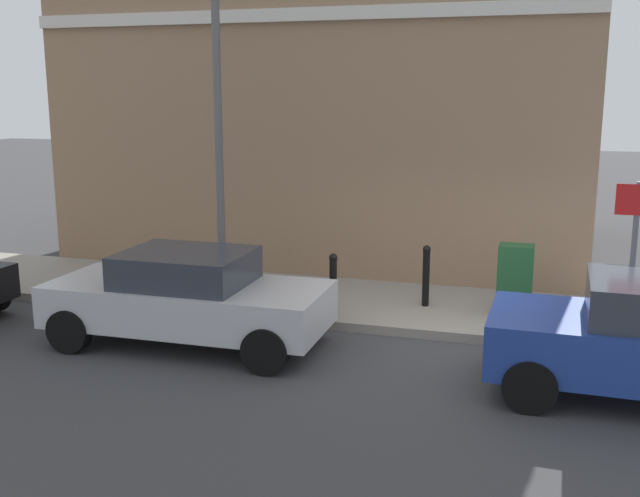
{
  "coord_description": "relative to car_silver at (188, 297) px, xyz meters",
  "views": [
    {
      "loc": [
        -10.32,
        -1.15,
        3.69
      ],
      "look_at": [
        0.94,
        2.28,
        1.2
      ],
      "focal_mm": 41.88,
      "sensor_mm": 36.0,
      "label": 1
    }
  ],
  "objects": [
    {
      "name": "ground",
      "position": [
        0.78,
        -3.78,
        -0.73
      ],
      "size": [
        80.0,
        80.0,
        0.0
      ],
      "primitive_type": "plane",
      "color": "#38383A"
    },
    {
      "name": "sidewalk",
      "position": [
        2.6,
        2.22,
        -0.65
      ],
      "size": [
        2.76,
        30.0,
        0.15
      ],
      "primitive_type": "cube",
      "color": "gray",
      "rests_on": "ground"
    },
    {
      "name": "corner_building",
      "position": [
        7.96,
        -0.33,
        3.67
      ],
      "size": [
        8.05,
        10.91,
        8.79
      ],
      "color": "#937256",
      "rests_on": "ground"
    },
    {
      "name": "car_silver",
      "position": [
        0.0,
        0.0,
        0.0
      ],
      "size": [
        1.86,
        4.11,
        1.41
      ],
      "rotation": [
        0.0,
        0.0,
        1.58
      ],
      "color": "#B7B7BC",
      "rests_on": "ground"
    },
    {
      "name": "utility_cabinet",
      "position": [
        2.44,
        -4.55,
        -0.05
      ],
      "size": [
        0.46,
        0.61,
        1.15
      ],
      "color": "#1E4C28",
      "rests_on": "sidewalk"
    },
    {
      "name": "bollard_near_cabinet",
      "position": [
        2.54,
        -3.11,
        -0.02
      ],
      "size": [
        0.14,
        0.14,
        1.04
      ],
      "color": "black",
      "rests_on": "sidewalk"
    },
    {
      "name": "bollard_far_kerb",
      "position": [
        1.47,
        -1.8,
        -0.02
      ],
      "size": [
        0.14,
        0.14,
        1.04
      ],
      "color": "black",
      "rests_on": "sidewalk"
    },
    {
      "name": "street_sign",
      "position": [
        1.66,
        -6.18,
        0.93
      ],
      "size": [
        0.08,
        0.6,
        2.3
      ],
      "color": "#59595B",
      "rests_on": "sidewalk"
    },
    {
      "name": "lamppost",
      "position": [
        2.26,
        0.47,
        2.57
      ],
      "size": [
        0.2,
        0.44,
        5.72
      ],
      "color": "#59595B",
      "rests_on": "sidewalk"
    }
  ]
}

